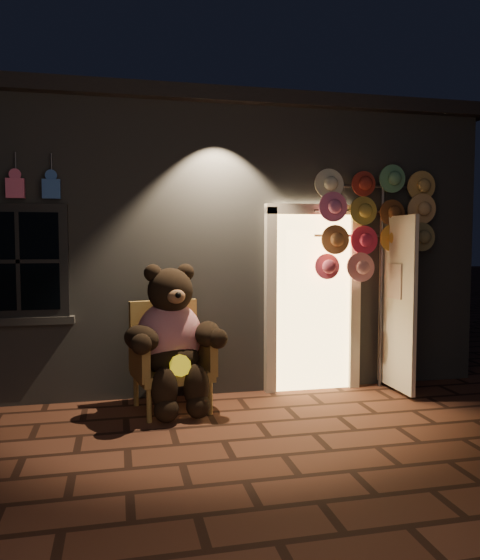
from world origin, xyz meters
name	(u,v)px	position (x,y,z in m)	size (l,w,h in m)	color
ground	(224,441)	(0.00, 0.00, 0.00)	(60.00, 60.00, 0.00)	brown
shop_building	(175,243)	(0.00, 3.99, 1.74)	(7.30, 5.95, 3.51)	slate
wicker_armchair	(169,355)	(-0.37, 1.08, 0.56)	(0.88, 0.82, 1.12)	#A2843E
teddy_bear	(172,338)	(-0.36, 0.94, 0.76)	(1.08, 0.92, 1.51)	#B1122B
hat_rack	(373,221)	(2.02, 1.28, 2.00)	(1.48, 0.22, 2.62)	#59595E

